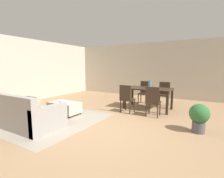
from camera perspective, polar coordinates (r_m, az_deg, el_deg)
The scene contains 14 objects.
ground_plane at distance 4.30m, azimuth -4.67°, elevation -12.88°, with size 10.80×10.80×0.00m, color #9E7A56.
wall_back at distance 8.61m, azimuth 14.75°, elevation 6.34°, with size 9.00×0.12×2.70m, color #BCB2A0.
wall_left at distance 7.80m, azimuth -30.79°, elevation 5.42°, with size 0.12×11.00×2.70m, color #BCB2A0.
area_rug at distance 5.30m, azimuth -21.62°, elevation -9.37°, with size 3.00×2.80×0.01m, color gray.
couch at distance 4.96m, azimuth -28.80°, elevation -7.45°, with size 2.24×0.98×0.86m.
ottoman_table at distance 5.54m, azimuth -15.92°, elevation -6.01°, with size 0.97×0.58×0.40m.
dining_table at distance 6.03m, azimuth 12.18°, elevation -0.56°, with size 1.63×0.88×0.76m.
dining_chair_near_left at distance 5.44m, azimuth 4.98°, elevation -2.83°, with size 0.42×0.42×0.92m.
dining_chair_near_right at distance 5.14m, azimuth 13.78°, elevation -3.64°, with size 0.42×0.42×0.92m.
dining_chair_far_left at distance 6.91m, azimuth 11.03°, elevation -0.72°, with size 0.41×0.41×0.92m.
dining_chair_far_right at distance 6.71m, azimuth 17.33°, elevation -1.17°, with size 0.42×0.42×0.92m.
vase_centerpiece at distance 6.03m, azimuth 12.77°, elevation 1.56°, with size 0.12×0.12×0.26m, color slate.
book_on_ottoman at distance 5.51m, azimuth -16.28°, elevation -4.11°, with size 0.26×0.20×0.03m, color silver.
potted_plant at distance 4.33m, azimuth 27.65°, elevation -8.21°, with size 0.44×0.44×0.67m.
Camera 1 is at (2.32, -3.29, 1.50)m, focal length 26.75 mm.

